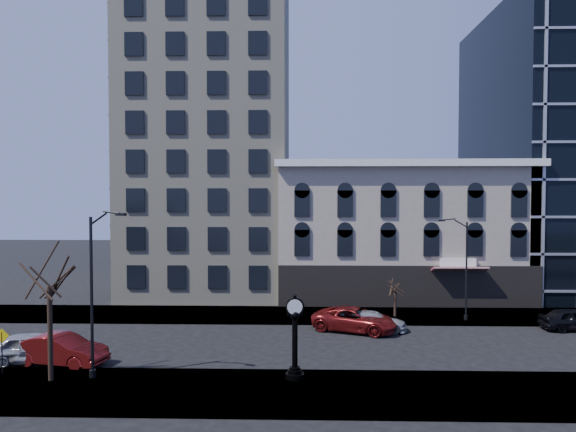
{
  "coord_description": "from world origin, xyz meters",
  "views": [
    {
      "loc": [
        2.94,
        -32.05,
        9.26
      ],
      "look_at": [
        2.0,
        4.0,
        8.0
      ],
      "focal_mm": 32.0,
      "sensor_mm": 36.0,
      "label": 1
    }
  ],
  "objects_px": {
    "street_lamp_near": "(101,250)",
    "car_near_a": "(33,347)",
    "street_clock": "(295,340)",
    "warning_sign": "(2,343)",
    "car_near_b": "(61,350)"
  },
  "relations": [
    {
      "from": "street_lamp_near",
      "to": "warning_sign",
      "type": "relative_size",
      "value": 3.7
    },
    {
      "from": "street_clock",
      "to": "warning_sign",
      "type": "bearing_deg",
      "value": 167.56
    },
    {
      "from": "street_clock",
      "to": "car_near_b",
      "type": "bearing_deg",
      "value": 159.47
    },
    {
      "from": "warning_sign",
      "to": "car_near_a",
      "type": "distance_m",
      "value": 2.4
    },
    {
      "from": "warning_sign",
      "to": "car_near_a",
      "type": "relative_size",
      "value": 0.47
    },
    {
      "from": "street_lamp_near",
      "to": "warning_sign",
      "type": "height_order",
      "value": "street_lamp_near"
    },
    {
      "from": "street_clock",
      "to": "car_near_b",
      "type": "distance_m",
      "value": 13.26
    },
    {
      "from": "street_lamp_near",
      "to": "car_near_a",
      "type": "height_order",
      "value": "street_lamp_near"
    },
    {
      "from": "car_near_a",
      "to": "car_near_b",
      "type": "height_order",
      "value": "car_near_a"
    },
    {
      "from": "car_near_b",
      "to": "street_clock",
      "type": "bearing_deg",
      "value": -87.31
    },
    {
      "from": "warning_sign",
      "to": "car_near_b",
      "type": "relative_size",
      "value": 0.46
    },
    {
      "from": "car_near_b",
      "to": "car_near_a",
      "type": "bearing_deg",
      "value": 90.26
    },
    {
      "from": "street_clock",
      "to": "car_near_b",
      "type": "relative_size",
      "value": 0.84
    },
    {
      "from": "street_clock",
      "to": "car_near_a",
      "type": "xyz_separation_m",
      "value": [
        -14.78,
        2.54,
        -1.21
      ]
    },
    {
      "from": "street_clock",
      "to": "car_near_a",
      "type": "relative_size",
      "value": 0.86
    }
  ]
}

